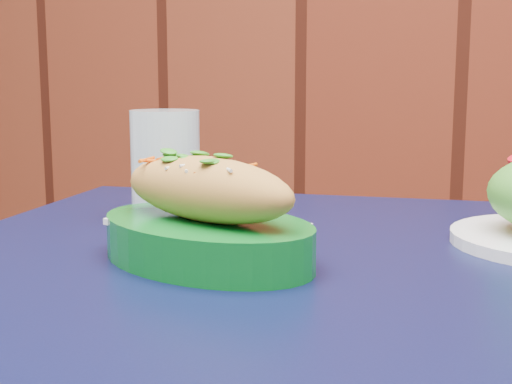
% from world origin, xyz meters
% --- Properties ---
extents(cafe_table, '(0.90, 0.90, 0.75)m').
position_xyz_m(cafe_table, '(0.38, 1.82, 0.66)').
color(cafe_table, black).
rests_on(cafe_table, ground).
extents(banh_mi_basket, '(0.27, 0.22, 0.11)m').
position_xyz_m(banh_mi_basket, '(0.28, 1.80, 0.79)').
color(banh_mi_basket, '#08611C').
rests_on(banh_mi_basket, cafe_table).
extents(water_glass, '(0.08, 0.08, 0.13)m').
position_xyz_m(water_glass, '(0.15, 1.96, 0.82)').
color(water_glass, silver).
rests_on(water_glass, cafe_table).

